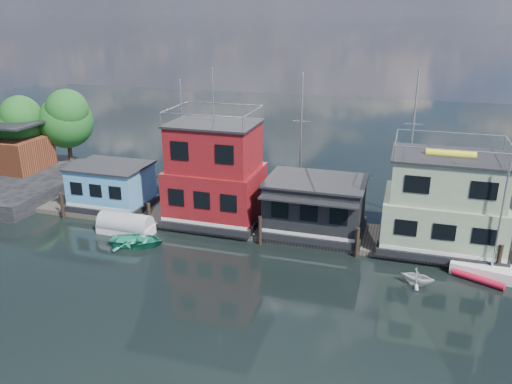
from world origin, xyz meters
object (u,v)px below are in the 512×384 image
(dinghy_teal, at_px, (137,240))
(tarp_runabout, at_px, (126,225))
(dinghy_white, at_px, (417,277))
(houseboat_red, at_px, (215,175))
(houseboat_dark, at_px, (315,205))
(houseboat_green, at_px, (444,204))
(day_sailer, at_px, (491,271))
(houseboat_blue, at_px, (112,186))
(red_kayak, at_px, (478,279))

(dinghy_teal, relative_size, tarp_runabout, 0.92)
(dinghy_white, relative_size, tarp_runabout, 0.48)
(houseboat_red, distance_m, dinghy_white, 16.86)
(houseboat_dark, relative_size, dinghy_teal, 1.86)
(houseboat_green, xyz_separation_m, dinghy_white, (-1.45, -5.45, -3.01))
(houseboat_green, distance_m, tarp_runabout, 23.47)
(houseboat_red, relative_size, dinghy_white, 5.74)
(day_sailer, distance_m, tarp_runabout, 26.07)
(houseboat_red, bearing_deg, dinghy_white, -19.30)
(houseboat_blue, xyz_separation_m, houseboat_dark, (17.50, -0.02, 0.21))
(houseboat_green, distance_m, red_kayak, 5.70)
(houseboat_dark, bearing_deg, houseboat_green, 0.12)
(houseboat_dark, bearing_deg, dinghy_white, -35.69)
(houseboat_blue, relative_size, day_sailer, 0.83)
(houseboat_dark, height_order, day_sailer, day_sailer)
(dinghy_white, distance_m, dinghy_teal, 19.60)
(red_kayak, bearing_deg, day_sailer, 72.08)
(houseboat_green, bearing_deg, houseboat_red, -180.00)
(houseboat_dark, relative_size, houseboat_green, 0.88)
(houseboat_blue, relative_size, red_kayak, 2.01)
(day_sailer, distance_m, red_kayak, 1.32)
(red_kayak, bearing_deg, houseboat_red, -168.69)
(dinghy_teal, bearing_deg, houseboat_green, -87.17)
(tarp_runabout, bearing_deg, dinghy_teal, -40.61)
(houseboat_blue, xyz_separation_m, day_sailer, (29.60, -3.08, -1.76))
(houseboat_dark, bearing_deg, red_kayak, -19.78)
(houseboat_blue, bearing_deg, dinghy_white, -12.26)
(day_sailer, height_order, dinghy_teal, day_sailer)
(houseboat_red, xyz_separation_m, day_sailer, (20.10, -3.08, -3.66))
(tarp_runabout, xyz_separation_m, red_kayak, (25.20, -0.13, -0.42))
(red_kayak, bearing_deg, houseboat_dark, -176.55)
(houseboat_blue, bearing_deg, houseboat_green, 0.00)
(houseboat_dark, height_order, houseboat_green, houseboat_green)
(houseboat_dark, distance_m, houseboat_green, 9.07)
(houseboat_green, height_order, red_kayak, houseboat_green)
(dinghy_white, xyz_separation_m, tarp_runabout, (-21.51, 1.51, 0.11))
(tarp_runabout, distance_m, red_kayak, 25.20)
(dinghy_white, bearing_deg, dinghy_teal, 99.58)
(houseboat_dark, xyz_separation_m, red_kayak, (11.24, -4.04, -2.18))
(day_sailer, bearing_deg, houseboat_blue, -175.06)
(houseboat_green, xyz_separation_m, day_sailer, (3.10, -3.08, -3.11))
(houseboat_dark, bearing_deg, dinghy_teal, -154.95)
(houseboat_blue, distance_m, houseboat_red, 9.69)
(houseboat_dark, height_order, tarp_runabout, houseboat_dark)
(houseboat_dark, height_order, red_kayak, houseboat_dark)
(tarp_runabout, bearing_deg, houseboat_red, 34.66)
(houseboat_green, relative_size, dinghy_teal, 2.11)
(houseboat_blue, distance_m, day_sailer, 29.81)
(houseboat_red, distance_m, day_sailer, 20.66)
(houseboat_green, bearing_deg, tarp_runabout, -170.28)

